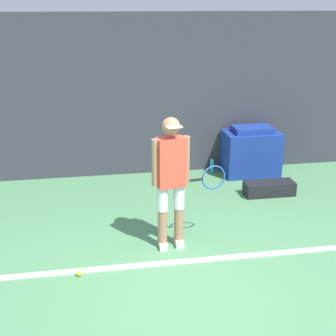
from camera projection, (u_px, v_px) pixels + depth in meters
ground_plane at (191, 295)px, 5.01m from camera, size 24.00×24.00×0.00m
back_wall at (145, 96)px, 8.14m from camera, size 24.00×0.10×2.81m
court_baseline at (179, 262)px, 5.63m from camera, size 21.60×0.10×0.01m
tennis_player at (172, 177)px, 5.71m from camera, size 0.97×0.31×1.69m
tennis_ball at (79, 273)px, 5.35m from camera, size 0.07×0.07×0.07m
covered_chair at (251, 152)px, 8.39m from camera, size 0.98×0.62×0.88m
equipment_bag at (269, 188)px, 7.57m from camera, size 0.81×0.31×0.22m
water_bottle at (212, 166)px, 8.54m from camera, size 0.07×0.07×0.28m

